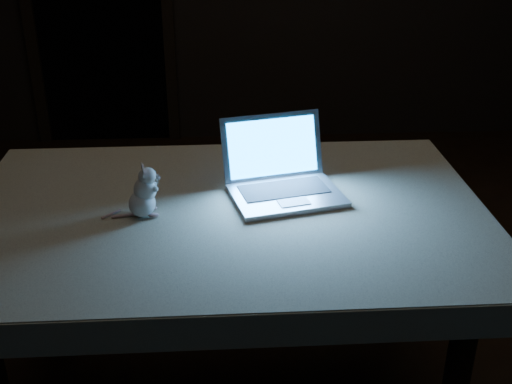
{
  "coord_description": "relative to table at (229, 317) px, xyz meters",
  "views": [
    {
      "loc": [
        -0.23,
        -2.21,
        1.81
      ],
      "look_at": [
        -0.13,
        -0.4,
        0.92
      ],
      "focal_mm": 45.0,
      "sensor_mm": 36.0,
      "label": 1
    }
  ],
  "objects": [
    {
      "name": "floor",
      "position": [
        0.23,
        0.37,
        -0.42
      ],
      "size": [
        5.0,
        5.0,
        0.0
      ],
      "primitive_type": "plane",
      "color": "black",
      "rests_on": "ground"
    },
    {
      "name": "table",
      "position": [
        0.0,
        0.0,
        0.0
      ],
      "size": [
        1.58,
        1.03,
        0.84
      ],
      "primitive_type": null,
      "rotation": [
        0.0,
        0.0,
        0.01
      ],
      "color": "black",
      "rests_on": "floor"
    },
    {
      "name": "plush_mouse",
      "position": [
        -0.26,
        -0.03,
        0.51
      ],
      "size": [
        0.14,
        0.14,
        0.17
      ],
      "primitive_type": null,
      "rotation": [
        0.0,
        0.0,
        -0.13
      ],
      "color": "silver",
      "rests_on": "tablecloth"
    },
    {
      "name": "laptop",
      "position": [
        0.2,
        0.06,
        0.55
      ],
      "size": [
        0.42,
        0.39,
        0.24
      ],
      "primitive_type": null,
      "rotation": [
        0.0,
        0.0,
        0.23
      ],
      "color": "#A3A3A7",
      "rests_on": "tablecloth"
    },
    {
      "name": "tablecloth",
      "position": [
        -0.1,
        -0.03,
        0.38
      ],
      "size": [
        1.72,
        1.18,
        0.1
      ],
      "primitive_type": null,
      "rotation": [
        0.0,
        0.0,
        0.04
      ],
      "color": "beige",
      "rests_on": "table"
    }
  ]
}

